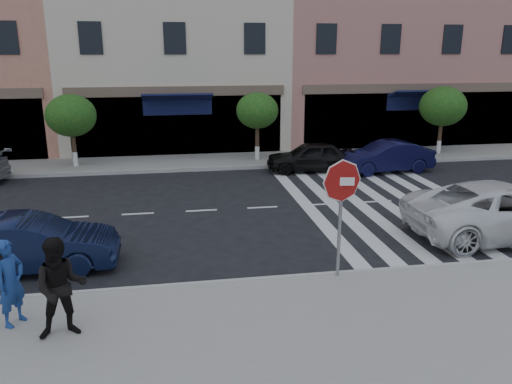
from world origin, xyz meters
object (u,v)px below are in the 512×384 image
car_near_right (505,210)px  car_far_right (386,157)px  car_near_mid (30,244)px  car_far_mid (311,157)px  stop_sign (342,193)px  photographer (11,282)px  walker (61,288)px

car_near_right → car_far_right: car_near_right is taller
car_near_mid → car_far_mid: size_ratio=1.06×
stop_sign → car_far_right: size_ratio=0.67×
photographer → car_far_right: size_ratio=0.41×
stop_sign → car_near_right: stop_sign is taller
car_far_mid → car_far_right: car_far_right is taller
car_far_mid → walker: bearing=-29.9°
car_near_right → car_far_right: bearing=0.2°
car_far_mid → car_near_mid: bearing=-43.5°
photographer → car_far_mid: 14.30m
car_near_right → car_far_right: (-0.06, 7.74, -0.10)m
car_near_right → car_far_mid: bearing=20.3°
car_near_right → stop_sign: bearing=109.6°
stop_sign → car_near_mid: stop_sign is taller
photographer → car_near_mid: bearing=37.6°
walker → car_near_right: bearing=7.7°
car_far_mid → car_far_right: size_ratio=0.94×
photographer → car_far_right: (11.84, 10.63, -0.31)m
stop_sign → car_far_mid: size_ratio=0.71×
car_near_mid → car_far_mid: (9.13, 8.58, -0.02)m
photographer → car_near_right: 12.25m
photographer → car_near_mid: size_ratio=0.41×
stop_sign → car_near_mid: (-6.85, 1.81, -1.41)m
car_near_mid → car_near_right: 12.29m
walker → car_far_mid: (7.77, 11.88, -0.42)m
car_near_right → car_far_right: size_ratio=1.37×
stop_sign → photographer: (-6.47, -0.92, -1.10)m
car_near_mid → car_near_right: size_ratio=0.73×
car_far_mid → photographer: bearing=-34.4°
car_near_mid → car_far_right: bearing=-57.6°
stop_sign → car_near_right: bearing=28.2°
stop_sign → car_near_mid: size_ratio=0.67×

